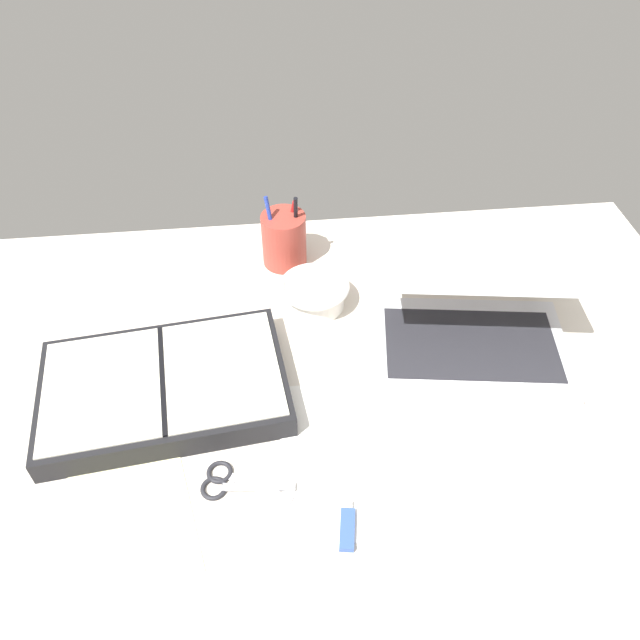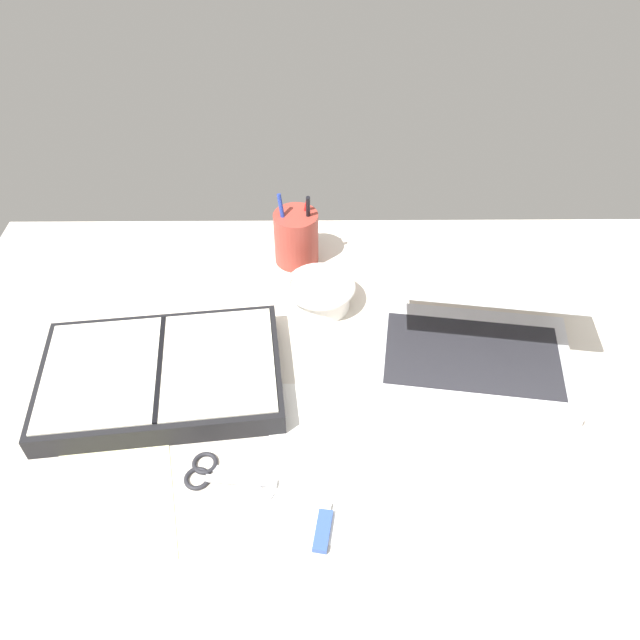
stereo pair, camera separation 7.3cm
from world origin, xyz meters
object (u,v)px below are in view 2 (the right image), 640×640
pen_cup (296,237)px  planner (162,375)px  scissors (211,474)px  laptop (475,327)px  bowl (320,293)px

pen_cup → planner: (-21.58, -33.07, -3.31)cm
scissors → planner: bearing=137.2°
laptop → bowl: bearing=164.7°
laptop → scissors: bearing=-141.0°
scissors → bowl: bearing=83.6°
pen_cup → scissors: bearing=-102.9°
bowl → planner: (-26.25, -19.37, -0.62)cm
laptop → pen_cup: bearing=149.2°
pen_cup → laptop: bearing=-39.0°
laptop → bowl: laptop is taller
bowl → pen_cup: size_ratio=0.84×
bowl → scissors: (-16.27, -36.81, -2.54)cm
pen_cup → planner: 39.62cm
bowl → planner: 32.63cm
bowl → laptop: bearing=-23.5°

